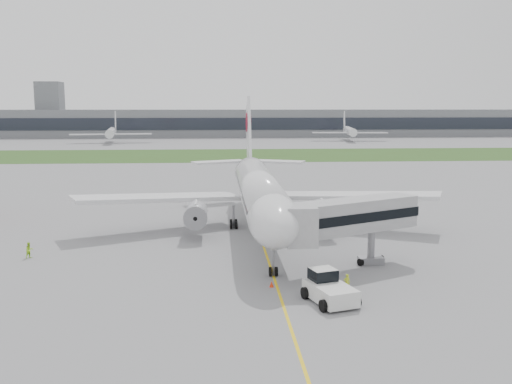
{
  "coord_description": "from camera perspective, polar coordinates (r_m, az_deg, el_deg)",
  "views": [
    {
      "loc": [
        -5.32,
        -68.07,
        16.4
      ],
      "look_at": [
        -0.52,
        2.0,
        5.65
      ],
      "focal_mm": 40.0,
      "sensor_mm": 36.0,
      "label": 1
    }
  ],
  "objects": [
    {
      "name": "grass_strip",
      "position": [
        188.85,
        -2.29,
        3.72
      ],
      "size": [
        600.0,
        50.0,
        0.02
      ],
      "primitive_type": "cube",
      "color": "#314D1D",
      "rests_on": "ground"
    },
    {
      "name": "ground_crew_far",
      "position": [
        66.53,
        -21.73,
        -5.43
      ],
      "size": [
        1.05,
        1.07,
        1.74
      ],
      "primitive_type": "imported",
      "rotation": [
        0.0,
        0.0,
        0.86
      ],
      "color": "#ACEB27",
      "rests_on": "ground"
    },
    {
      "name": "safety_cone_left",
      "position": [
        52.47,
        1.56,
        -9.19
      ],
      "size": [
        0.41,
        0.41,
        0.56
      ],
      "primitive_type": "cone",
      "color": "red",
      "rests_on": "ground"
    },
    {
      "name": "airliner",
      "position": [
        73.92,
        0.25,
        0.35
      ],
      "size": [
        48.13,
        53.95,
        17.88
      ],
      "color": "silver",
      "rests_on": "ground"
    },
    {
      "name": "pushback_tug",
      "position": [
        48.92,
        7.24,
        -9.48
      ],
      "size": [
        4.58,
        5.67,
        2.59
      ],
      "rotation": [
        0.0,
        0.0,
        0.3
      ],
      "color": "silver",
      "rests_on": "ground"
    },
    {
      "name": "safety_cone_right",
      "position": [
        49.57,
        9.82,
        -10.39
      ],
      "size": [
        0.43,
        0.43,
        0.59
      ],
      "primitive_type": "cone",
      "color": "red",
      "rests_on": "ground"
    },
    {
      "name": "distant_aircraft_left",
      "position": [
        255.97,
        -14.26,
        4.77
      ],
      "size": [
        38.28,
        34.8,
        13.19
      ],
      "primitive_type": null,
      "rotation": [
        0.0,
        0.0,
        0.13
      ],
      "color": "silver",
      "rests_on": "ground"
    },
    {
      "name": "control_tower",
      "position": [
        312.22,
        -19.73,
        5.19
      ],
      "size": [
        12.0,
        12.0,
        56.0
      ],
      "primitive_type": null,
      "color": "gray",
      "rests_on": "ground"
    },
    {
      "name": "ground",
      "position": [
        70.22,
        0.54,
        -4.8
      ],
      "size": [
        600.0,
        600.0,
        0.0
      ],
      "primitive_type": "plane",
      "color": "gray",
      "rests_on": "ground"
    },
    {
      "name": "jet_bridge",
      "position": [
        56.63,
        8.87,
        -2.56
      ],
      "size": [
        15.0,
        10.74,
        7.35
      ],
      "rotation": [
        0.0,
        0.0,
        0.47
      ],
      "color": "#A9AAAC",
      "rests_on": "ground"
    },
    {
      "name": "apron_markings",
      "position": [
        65.38,
        0.88,
        -5.82
      ],
      "size": [
        70.0,
        70.0,
        0.04
      ],
      "primitive_type": null,
      "color": "yellow",
      "rests_on": "ground"
    },
    {
      "name": "distant_aircraft_right",
      "position": [
        265.95,
        9.33,
        5.06
      ],
      "size": [
        37.75,
        34.29,
        13.06
      ],
      "primitive_type": null,
      "rotation": [
        0.0,
        0.0,
        -0.13
      ],
      "color": "silver",
      "rests_on": "ground"
    },
    {
      "name": "terminal_building",
      "position": [
        298.14,
        -2.91,
        6.89
      ],
      "size": [
        320.0,
        22.3,
        14.0
      ],
      "color": "gray",
      "rests_on": "ground"
    },
    {
      "name": "ground_crew_near",
      "position": [
        51.58,
        9.06,
        -8.98
      ],
      "size": [
        0.64,
        0.46,
        1.66
      ],
      "primitive_type": "imported",
      "rotation": [
        0.0,
        0.0,
        3.25
      ],
      "color": "#C4DC24",
      "rests_on": "ground"
    }
  ]
}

